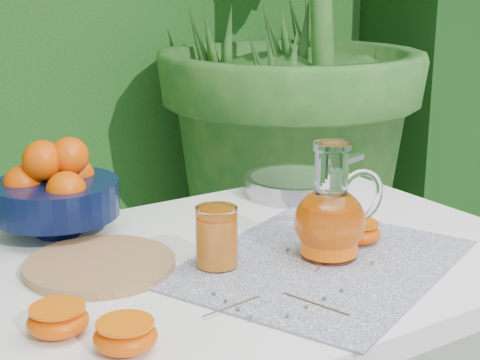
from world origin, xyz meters
TOP-DOWN VIEW (x-y plane):
  - potted_plant_right at (0.86, 1.28)m, footprint 2.75×2.75m
  - white_table at (-0.03, 0.06)m, footprint 1.00×0.70m
  - placemat at (0.06, -0.04)m, footprint 0.59×0.53m
  - cutting_board at (-0.26, 0.14)m, footprint 0.25×0.25m
  - fruit_bowl at (-0.26, 0.34)m, footprint 0.23×0.23m
  - juice_pitcher at (0.09, -0.03)m, footprint 0.17×0.13m
  - juice_tumbler at (-0.10, 0.04)m, footprint 0.07×0.07m
  - saute_pan at (0.26, 0.30)m, footprint 0.40×0.27m
  - orange_halves at (-0.18, -0.06)m, footprint 0.67×0.24m
  - thyme_sprigs at (-0.04, -0.10)m, footprint 0.35×0.25m

SIDE VIEW (x-z plane):
  - white_table at x=-0.03m, z-range 0.29..1.04m
  - placemat at x=0.06m, z-range 0.75..0.75m
  - thyme_sprigs at x=-0.04m, z-range 0.75..0.76m
  - cutting_board at x=-0.26m, z-range 0.75..0.77m
  - orange_halves at x=-0.18m, z-range 0.75..0.79m
  - saute_pan at x=0.26m, z-range 0.75..0.79m
  - juice_tumbler at x=-0.10m, z-range 0.75..0.85m
  - juice_pitcher at x=0.09m, z-range 0.72..0.92m
  - fruit_bowl at x=-0.26m, z-range 0.74..0.92m
  - potted_plant_right at x=0.86m, z-range 0.00..2.18m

